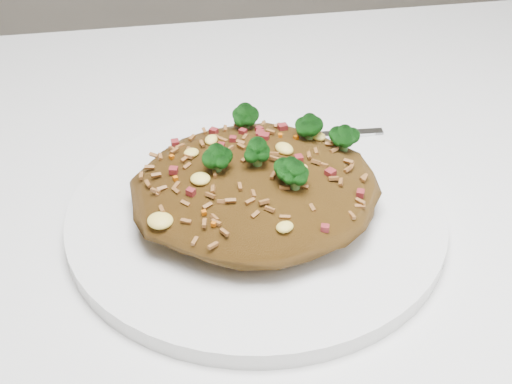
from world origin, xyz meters
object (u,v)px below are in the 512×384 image
dining_table (193,324)px  plate (256,214)px  fork (302,136)px  fried_rice (257,179)px

dining_table → plate: size_ratio=4.11×
dining_table → fork: fork is taller
fork → dining_table: bearing=-133.5°
fried_rice → fork: size_ratio=1.16×
fried_rice → dining_table: bearing=-163.8°
plate → fried_rice: size_ratio=1.55×
fork → plate: bearing=-118.9°
fried_rice → plate: bearing=-147.5°
dining_table → plate: (0.06, 0.02, 0.10)m
plate → fork: 0.11m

